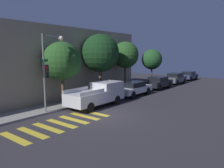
{
  "coord_description": "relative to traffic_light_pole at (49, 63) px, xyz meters",
  "views": [
    {
      "loc": [
        -11.05,
        -9.59,
        4.26
      ],
      "look_at": [
        3.98,
        2.1,
        1.6
      ],
      "focal_mm": 35.0,
      "sensor_mm": 36.0,
      "label": 1
    }
  ],
  "objects": [
    {
      "name": "sedan_near_corner",
      "position": [
        9.18,
        -1.27,
        -2.79
      ],
      "size": [
        4.63,
        1.84,
        1.45
      ],
      "color": "silver",
      "rests_on": "ground"
    },
    {
      "name": "traffic_light_pole",
      "position": [
        0.0,
        0.0,
        0.0
      ],
      "size": [
        2.1,
        0.56,
        5.62
      ],
      "color": "slate",
      "rests_on": "ground"
    },
    {
      "name": "crosswalk",
      "position": [
        -1.12,
        -2.57,
        -3.57
      ],
      "size": [
        6.42,
        2.6,
        0.0
      ],
      "color": "gold",
      "rests_on": "ground"
    },
    {
      "name": "pickup_truck",
      "position": [
        3.74,
        -1.27,
        -2.6
      ],
      "size": [
        5.26,
        2.04,
        1.88
      ],
      "color": "#BCBCC1",
      "rests_on": "ground"
    },
    {
      "name": "sedan_middle",
      "position": [
        14.82,
        -1.27,
        -2.77
      ],
      "size": [
        4.49,
        1.86,
        1.48
      ],
      "color": "black",
      "rests_on": "ground"
    },
    {
      "name": "tree_far_end",
      "position": [
        11.32,
        1.23,
        0.53
      ],
      "size": [
        3.02,
        3.02,
        5.63
      ],
      "color": "brown",
      "rests_on": "ground"
    },
    {
      "name": "sedan_far_end",
      "position": [
        20.18,
        -1.27,
        -2.75
      ],
      "size": [
        4.32,
        1.78,
        1.55
      ],
      "color": "#4C5156",
      "rests_on": "ground"
    },
    {
      "name": "ground_plane",
      "position": [
        1.63,
        -3.37,
        -3.57
      ],
      "size": [
        60.0,
        60.0,
        0.0
      ],
      "primitive_type": "plane",
      "color": "#2D2B30"
    },
    {
      "name": "sidewalk",
      "position": [
        1.63,
        0.99,
        -3.5
      ],
      "size": [
        26.0,
        2.32,
        0.14
      ],
      "primitive_type": "cube",
      "color": "gray",
      "rests_on": "ground"
    },
    {
      "name": "tree_near_corner",
      "position": [
        2.2,
        1.23,
        0.07
      ],
      "size": [
        3.18,
        3.18,
        5.24
      ],
      "color": "brown",
      "rests_on": "ground"
    },
    {
      "name": "tree_behind_truck",
      "position": [
        17.78,
        1.23,
        -0.12
      ],
      "size": [
        2.79,
        2.79,
        4.87
      ],
      "color": "#42301E",
      "rests_on": "ground"
    },
    {
      "name": "tree_midblock",
      "position": [
        6.97,
        1.23,
        0.72
      ],
      "size": [
        3.72,
        3.72,
        6.17
      ],
      "color": "brown",
      "rests_on": "ground"
    },
    {
      "name": "sedan_tail_of_row",
      "position": [
        25.7,
        -1.27,
        -2.8
      ],
      "size": [
        4.33,
        1.78,
        1.42
      ],
      "color": "#2D3351",
      "rests_on": "ground"
    },
    {
      "name": "building_row",
      "position": [
        1.63,
        5.55,
        -0.23
      ],
      "size": [
        26.0,
        6.0,
        6.69
      ],
      "primitive_type": "cube",
      "color": "gray",
      "rests_on": "ground"
    }
  ]
}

